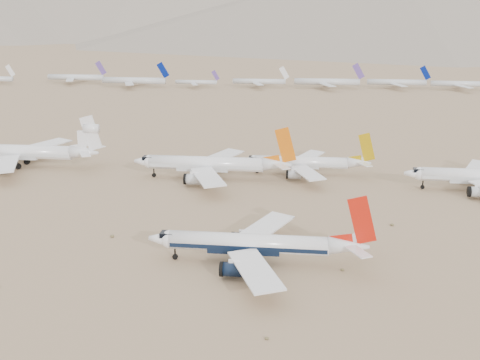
{
  "coord_description": "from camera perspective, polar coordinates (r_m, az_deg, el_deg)",
  "views": [
    {
      "loc": [
        17.33,
        -117.25,
        53.67
      ],
      "look_at": [
        -2.76,
        43.98,
        7.0
      ],
      "focal_mm": 45.0,
      "sensor_mm": 36.0,
      "label": 1
    }
  ],
  "objects": [
    {
      "name": "ground",
      "position": [
        130.11,
        -1.2,
        -8.34
      ],
      "size": [
        7000.0,
        7000.0,
        0.0
      ],
      "primitive_type": "plane",
      "color": "#7E6449",
      "rests_on": "ground"
    },
    {
      "name": "main_airliner",
      "position": [
        130.55,
        1.72,
        -6.1
      ],
      "size": [
        46.53,
        45.45,
        16.42
      ],
      "color": "white",
      "rests_on": "ground"
    },
    {
      "name": "row2_gold_tail",
      "position": [
        200.82,
        6.3,
        1.65
      ],
      "size": [
        41.52,
        40.61,
        14.78
      ],
      "color": "white",
      "rests_on": "ground"
    },
    {
      "name": "row2_orange_tail",
      "position": [
        194.34,
        -2.6,
        1.51
      ],
      "size": [
        49.92,
        48.84,
        17.81
      ],
      "color": "white",
      "rests_on": "ground"
    },
    {
      "name": "row2_white_trijet",
      "position": [
        222.11,
        -19.71,
        2.55
      ],
      "size": [
        53.44,
        52.22,
        18.94
      ],
      "color": "white",
      "rests_on": "ground"
    },
    {
      "name": "distant_storage_row",
      "position": [
        424.73,
        0.55,
        9.37
      ],
      "size": [
        477.2,
        58.21,
        15.32
      ],
      "color": "silver",
      "rests_on": "ground"
    },
    {
      "name": "desert_scrub",
      "position": [
        115.72,
        -13.26,
        -11.91
      ],
      "size": [
        233.6,
        121.67,
        0.63
      ],
      "color": "brown",
      "rests_on": "ground"
    }
  ]
}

